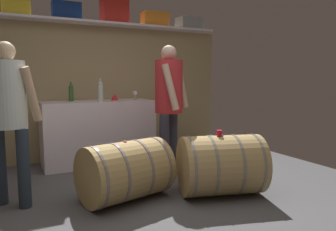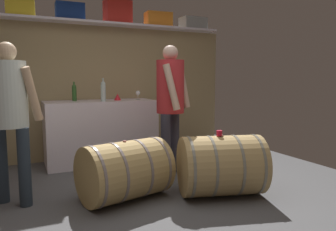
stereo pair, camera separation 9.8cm
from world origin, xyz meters
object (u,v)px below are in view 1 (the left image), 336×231
at_px(wine_bottle_green, 71,92).
at_px(wine_barrel_near, 221,165).
at_px(toolcase_grey, 189,24).
at_px(wine_bottle_clear, 101,91).
at_px(toolcase_yellow, 16,7).
at_px(toolcase_orange, 155,20).
at_px(toolcase_navy, 66,11).
at_px(winemaker_pouring, 169,96).
at_px(work_cabinet, 98,132).
at_px(wine_glass, 135,93).
at_px(tasting_cup, 219,133).
at_px(toolcase_red, 114,12).
at_px(red_funnel, 115,97).
at_px(wine_barrel_far, 125,171).
at_px(visitor_tasting, 9,107).

relative_size(wine_bottle_green, wine_barrel_near, 0.28).
bearing_deg(toolcase_grey, wine_bottle_clear, -167.74).
relative_size(toolcase_yellow, toolcase_orange, 0.86).
bearing_deg(toolcase_navy, winemaker_pouring, -50.37).
distance_m(work_cabinet, winemaker_pouring, 1.34).
bearing_deg(work_cabinet, wine_glass, -7.04).
xyz_separation_m(tasting_cup, winemaker_pouring, (-0.14, 0.90, 0.35)).
height_order(toolcase_grey, tasting_cup, toolcase_grey).
height_order(toolcase_red, winemaker_pouring, toolcase_red).
bearing_deg(toolcase_yellow, toolcase_red, 3.99).
xyz_separation_m(red_funnel, tasting_cup, (0.55, -1.89, -0.29)).
xyz_separation_m(wine_glass, wine_barrel_near, (0.28, -1.84, -0.70)).
height_order(toolcase_yellow, wine_bottle_clear, toolcase_yellow).
distance_m(wine_bottle_green, wine_glass, 0.94).
relative_size(wine_bottle_green, red_funnel, 2.53).
bearing_deg(work_cabinet, red_funnel, -2.99).
bearing_deg(wine_bottle_clear, wine_bottle_green, 143.69).
height_order(toolcase_navy, winemaker_pouring, toolcase_navy).
bearing_deg(toolcase_grey, tasting_cup, -113.95).
distance_m(toolcase_navy, work_cabinet, 1.80).
distance_m(toolcase_navy, red_funnel, 1.41).
relative_size(wine_barrel_near, wine_barrel_far, 1.02).
distance_m(wine_bottle_green, wine_bottle_clear, 0.45).
bearing_deg(toolcase_yellow, wine_glass, -7.42).
bearing_deg(toolcase_grey, work_cabinet, -173.38).
distance_m(toolcase_grey, winemaker_pouring, 2.00).
bearing_deg(wine_bottle_green, toolcase_grey, 4.29).
bearing_deg(toolcase_orange, wine_bottle_clear, -154.26).
relative_size(wine_bottle_clear, winemaker_pouring, 0.20).
relative_size(wine_barrel_near, winemaker_pouring, 0.60).
bearing_deg(wine_barrel_near, toolcase_grey, 84.51).
bearing_deg(toolcase_red, toolcase_orange, -3.97).
xyz_separation_m(toolcase_red, winemaker_pouring, (0.31, -1.26, -1.24)).
xyz_separation_m(toolcase_navy, wine_barrel_far, (0.22, -1.84, -1.91)).
height_order(toolcase_yellow, work_cabinet, toolcase_yellow).
relative_size(red_funnel, visitor_tasting, 0.07).
relative_size(wine_bottle_clear, visitor_tasting, 0.21).
bearing_deg(wine_glass, wine_barrel_near, -81.34).
height_order(toolcase_red, wine_barrel_far, toolcase_red).
bearing_deg(wine_barrel_far, toolcase_orange, 44.46).
bearing_deg(toolcase_navy, wine_barrel_near, -60.46).
xyz_separation_m(toolcase_orange, wine_barrel_near, (-0.20, -2.16, -1.88)).
xyz_separation_m(wine_barrel_near, wine_barrel_far, (-0.97, 0.31, -0.02)).
distance_m(toolcase_orange, wine_barrel_far, 2.89).
bearing_deg(wine_barrel_near, wine_bottle_green, 137.04).
bearing_deg(toolcase_grey, winemaker_pouring, -130.81).
distance_m(wine_glass, winemaker_pouring, 0.95).
distance_m(toolcase_red, wine_bottle_green, 1.42).
xyz_separation_m(wine_glass, visitor_tasting, (-1.74, -1.17, -0.04)).
relative_size(toolcase_yellow, wine_barrel_far, 0.37).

